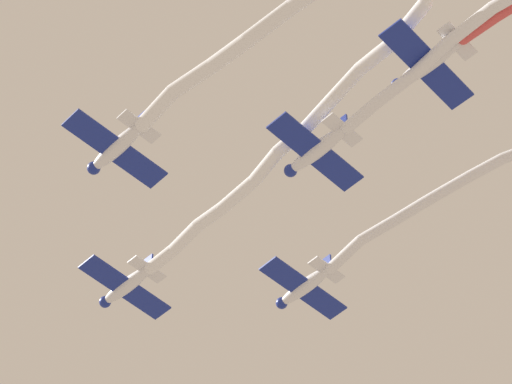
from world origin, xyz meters
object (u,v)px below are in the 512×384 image
(airplane_right_wing, at_px, (304,287))
(airplane_trail, at_px, (428,64))
(airplane_left_wing, at_px, (116,148))
(airplane_slot, at_px, (316,151))
(airplane_lead, at_px, (126,286))

(airplane_right_wing, xyz_separation_m, airplane_trail, (-7.53, 17.33, 0.10))
(airplane_left_wing, relative_size, airplane_right_wing, 1.00)
(airplane_slot, bearing_deg, airplane_trail, -178.21)
(airplane_lead, xyz_separation_m, airplane_right_wing, (-11.90, -1.06, 0.30))
(airplane_right_wing, relative_size, airplane_slot, 0.99)
(airplane_slot, height_order, airplane_trail, airplane_trail)
(airplane_right_wing, bearing_deg, airplane_lead, 47.93)
(airplane_lead, bearing_deg, airplane_right_wing, -133.79)
(airplane_slot, relative_size, airplane_trail, 0.98)
(airplane_right_wing, height_order, airplane_trail, airplane_trail)
(airplane_lead, bearing_deg, airplane_left_wing, 136.21)
(airplane_lead, height_order, airplane_left_wing, airplane_lead)
(airplane_left_wing, bearing_deg, airplane_trail, -150.75)
(airplane_lead, height_order, airplane_trail, airplane_trail)
(airplane_left_wing, xyz_separation_m, airplane_trail, (-18.38, 4.37, 0.80))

